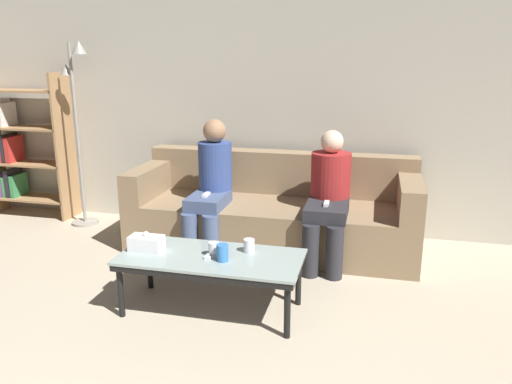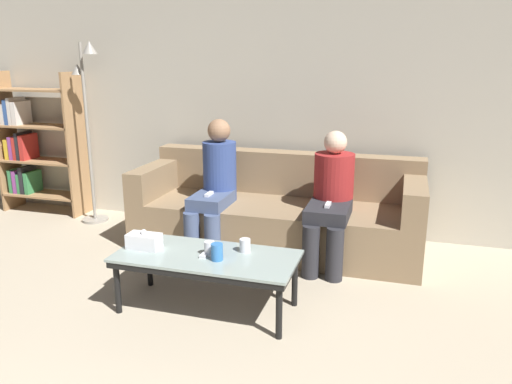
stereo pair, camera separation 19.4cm
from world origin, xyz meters
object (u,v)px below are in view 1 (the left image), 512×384
at_px(coffee_table, 211,261).
at_px(game_remote, 211,254).
at_px(standing_lamp, 78,115).
at_px(seated_person_mid_left, 329,194).
at_px(cup_near_right, 222,253).
at_px(bookshelf, 18,148).
at_px(cup_far_center, 214,249).
at_px(seated_person_left_end, 211,184).
at_px(cup_near_left, 249,246).
at_px(tissue_box, 146,243).
at_px(couch, 274,213).

xyz_separation_m(coffee_table, game_remote, (-0.00, 0.00, 0.05)).
height_order(game_remote, standing_lamp, standing_lamp).
distance_m(coffee_table, seated_person_mid_left, 1.24).
bearing_deg(cup_near_right, bookshelf, 149.36).
relative_size(cup_far_center, seated_person_left_end, 0.08).
height_order(cup_near_left, standing_lamp, standing_lamp).
xyz_separation_m(coffee_table, cup_near_left, (0.22, 0.12, 0.08)).
relative_size(tissue_box, standing_lamp, 0.12).
distance_m(bookshelf, standing_lamp, 0.92).
bearing_deg(cup_near_right, game_remote, 147.17).
relative_size(seated_person_left_end, seated_person_mid_left, 1.06).
bearing_deg(seated_person_mid_left, coffee_table, -122.06).
distance_m(coffee_table, bookshelf, 3.05).
bearing_deg(cup_near_left, standing_lamp, 147.48).
distance_m(coffee_table, seated_person_left_end, 1.12).
height_order(couch, tissue_box, couch).
bearing_deg(bookshelf, seated_person_left_end, -12.46).
height_order(couch, cup_near_right, couch).
height_order(coffee_table, bookshelf, bookshelf).
distance_m(cup_far_center, game_remote, 0.04).
bearing_deg(standing_lamp, cup_far_center, -37.70).
bearing_deg(cup_near_left, couch, 93.53).
relative_size(cup_near_right, bookshelf, 0.07).
height_order(cup_near_left, cup_far_center, cup_far_center).
bearing_deg(seated_person_mid_left, bookshelf, 171.11).
distance_m(cup_near_right, seated_person_mid_left, 1.23).
relative_size(tissue_box, seated_person_mid_left, 0.21).
bearing_deg(tissue_box, cup_near_right, -5.28).
xyz_separation_m(cup_near_left, game_remote, (-0.22, -0.12, -0.03)).
bearing_deg(cup_near_left, cup_near_right, -124.56).
relative_size(tissue_box, bookshelf, 0.15).
bearing_deg(seated_person_mid_left, cup_far_center, -121.37).
xyz_separation_m(couch, tissue_box, (-0.59, -1.27, 0.14)).
xyz_separation_m(bookshelf, seated_person_mid_left, (3.26, -0.51, -0.15)).
bearing_deg(seated_person_left_end, cup_far_center, -70.85).
relative_size(game_remote, standing_lamp, 0.09).
xyz_separation_m(game_remote, standing_lamp, (-1.78, 1.40, 0.69)).
height_order(couch, bookshelf, bookshelf).
relative_size(cup_near_right, cup_far_center, 1.20).
bearing_deg(seated_person_left_end, cup_near_right, -68.34).
bearing_deg(seated_person_left_end, seated_person_mid_left, -0.44).
distance_m(couch, seated_person_mid_left, 0.60).
height_order(cup_near_right, tissue_box, tissue_box).
height_order(cup_far_center, standing_lamp, standing_lamp).
xyz_separation_m(cup_near_left, cup_far_center, (-0.20, -0.11, 0.00)).
bearing_deg(tissue_box, game_remote, 1.77).
distance_m(couch, seated_person_left_end, 0.61).
bearing_deg(cup_far_center, bookshelf, 149.70).
bearing_deg(seated_person_left_end, bookshelf, 167.54).
relative_size(cup_near_right, tissue_box, 0.49).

